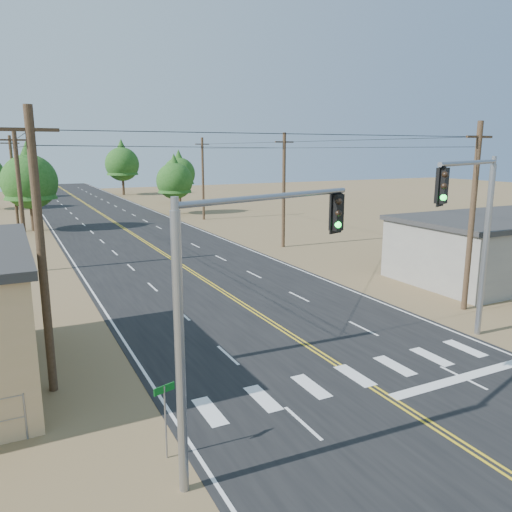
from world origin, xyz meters
TOP-DOWN VIEW (x-y plane):
  - road at (0.00, 30.00)m, footprint 15.00×200.00m
  - building_right at (19.00, 16.00)m, footprint 15.00×8.00m
  - utility_pole_left_near at (-10.50, 12.00)m, footprint 1.80×0.30m
  - utility_pole_left_mid at (-10.50, 32.00)m, footprint 1.80×0.30m
  - utility_pole_left_far at (-10.50, 52.00)m, footprint 1.80×0.30m
  - utility_pole_right_near at (10.50, 12.00)m, footprint 1.80×0.30m
  - utility_pole_right_mid at (10.50, 32.00)m, footprint 1.80×0.30m
  - utility_pole_right_far at (10.50, 52.00)m, footprint 1.80×0.30m
  - signal_mast_left at (-6.22, 5.22)m, footprint 6.21×2.11m
  - signal_mast_right at (6.28, 8.29)m, footprint 6.11×2.85m
  - street_sign at (-8.00, 6.19)m, footprint 0.64×0.23m
  - tree_left_near at (-9.00, 51.85)m, footprint 5.71×5.71m
  - tree_left_far at (-9.00, 94.18)m, footprint 4.12×4.12m
  - tree_right_near at (9.00, 58.77)m, footprint 4.85×4.85m
  - tree_right_mid at (14.00, 72.17)m, footprint 5.17×5.17m
  - tree_right_far at (9.00, 91.32)m, footprint 6.36×6.36m

SIDE VIEW (x-z plane):
  - road at x=0.00m, z-range 0.00..0.02m
  - street_sign at x=-8.00m, z-range 0.38..2.61m
  - building_right at x=19.00m, z-range 0.00..4.00m
  - tree_left_far at x=-9.00m, z-range 0.77..7.64m
  - tree_right_near at x=9.00m, z-range 0.90..8.98m
  - signal_mast_left at x=-6.22m, z-range 1.34..8.87m
  - utility_pole_left_near at x=-10.50m, z-range 0.12..10.12m
  - utility_pole_left_mid at x=-10.50m, z-range 0.12..10.12m
  - utility_pole_left_far at x=-10.50m, z-range 0.12..10.12m
  - utility_pole_right_near at x=10.50m, z-range 0.12..10.12m
  - utility_pole_right_mid at x=10.50m, z-range 0.12..10.12m
  - utility_pole_right_far at x=10.50m, z-range 0.12..10.12m
  - tree_right_mid at x=14.00m, z-range 0.96..9.58m
  - signal_mast_right at x=6.28m, z-range 1.44..9.72m
  - tree_left_near at x=-9.00m, z-range 1.06..10.58m
  - tree_right_far at x=9.00m, z-range 1.18..11.78m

